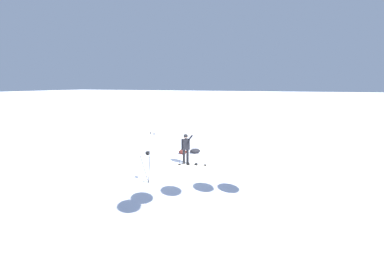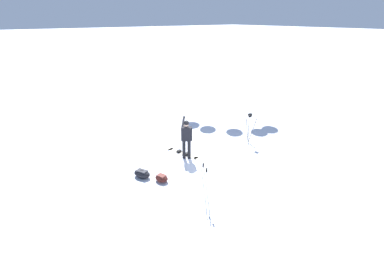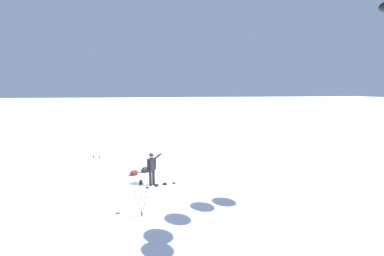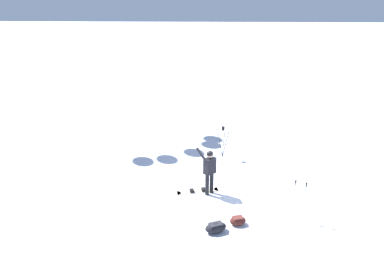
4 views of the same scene
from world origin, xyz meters
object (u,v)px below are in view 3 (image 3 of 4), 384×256
object	(u,v)px
snowboarder	(152,166)
gear_bag_small	(134,173)
snowboard	(161,185)
gear_bag_large	(146,170)
ski_poles	(97,164)
camera_tripod	(141,191)

from	to	relation	value
snowboarder	gear_bag_small	world-z (taller)	snowboarder
gear_bag_small	snowboard	bearing A→B (deg)	-54.48
snowboarder	gear_bag_large	bearing A→B (deg)	96.74
snowboard	ski_poles	bearing A→B (deg)	155.65
snowboard	gear_bag_large	world-z (taller)	gear_bag_large
gear_bag_small	camera_tripod	bearing A→B (deg)	-85.01
snowboarder	snowboard	bearing A→B (deg)	-14.43
camera_tripod	gear_bag_small	size ratio (longest dim) A/B	2.47
snowboard	camera_tripod	distance (m)	3.43
gear_bag_small	ski_poles	size ratio (longest dim) A/B	0.44
camera_tripod	snowboard	bearing A→B (deg)	73.49
ski_poles	gear_bag_small	bearing A→B (deg)	12.86
snowboard	gear_bag_small	world-z (taller)	gear_bag_small
snowboarder	camera_tripod	bearing A→B (deg)	-98.87
camera_tripod	ski_poles	bearing A→B (deg)	116.98
snowboarder	snowboard	xyz separation A→B (m)	(0.42, -0.11, -1.01)
camera_tripod	gear_bag_large	bearing A→B (deg)	87.48
gear_bag_small	ski_poles	world-z (taller)	ski_poles
snowboarder	camera_tripod	xyz separation A→B (m)	(-0.51, -3.25, 0.00)
snowboard	snowboarder	bearing A→B (deg)	165.57
snowboarder	gear_bag_small	distance (m)	2.23
camera_tripod	gear_bag_small	xyz separation A→B (m)	(-0.44, 5.06, -0.90)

